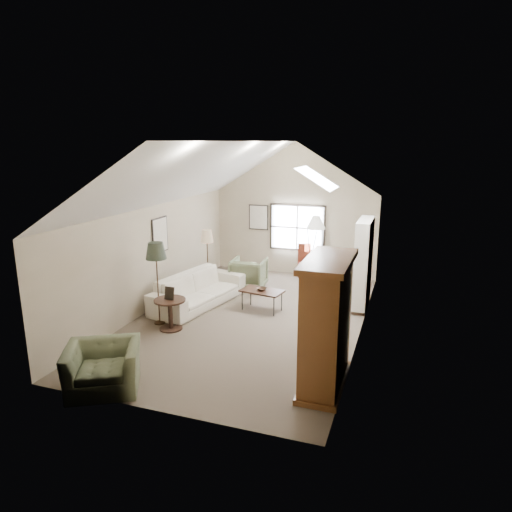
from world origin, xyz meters
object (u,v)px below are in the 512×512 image
(sofa, at_px, (199,289))
(side_chair, at_px, (304,261))
(coffee_table, at_px, (262,300))
(side_table, at_px, (170,314))
(armchair_near, at_px, (103,367))
(armoire, at_px, (326,324))
(armchair_far, at_px, (249,274))

(sofa, relative_size, side_chair, 2.76)
(coffee_table, xyz_separation_m, side_table, (-1.52, -1.73, 0.09))
(armchair_near, bearing_deg, side_chair, 48.61)
(coffee_table, bearing_deg, armoire, -54.96)
(sofa, distance_m, side_chair, 3.79)
(sofa, bearing_deg, coffee_table, -73.62)
(sofa, distance_m, armchair_far, 1.81)
(side_table, distance_m, side_chair, 5.19)
(armchair_far, bearing_deg, armoire, 119.32)
(sofa, bearing_deg, side_table, -164.79)
(armchair_near, relative_size, side_chair, 1.17)
(side_table, bearing_deg, armchair_near, -85.79)
(coffee_table, height_order, side_table, side_table)
(armchair_far, height_order, coffee_table, armchair_far)
(armoire, distance_m, armchair_near, 3.74)
(armchair_near, xyz_separation_m, coffee_table, (1.34, 4.28, -0.12))
(armoire, height_order, side_table, armoire)
(sofa, height_order, armchair_near, sofa)
(armchair_far, distance_m, side_table, 3.32)
(armoire, bearing_deg, armchair_near, -159.23)
(coffee_table, relative_size, side_chair, 1.01)
(coffee_table, bearing_deg, sofa, -175.25)
(armchair_far, distance_m, coffee_table, 1.77)
(sofa, height_order, coffee_table, sofa)
(sofa, xyz_separation_m, armchair_far, (0.73, 1.65, 0.03))
(sofa, height_order, armchair_far, armchair_far)
(coffee_table, bearing_deg, side_chair, 84.26)
(armchair_far, relative_size, side_chair, 0.94)
(coffee_table, bearing_deg, armchair_near, -107.32)
(armoire, xyz_separation_m, armchair_near, (-3.43, -1.30, -0.72))
(sofa, bearing_deg, armchair_near, -164.40)
(armoire, distance_m, armchair_far, 5.44)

